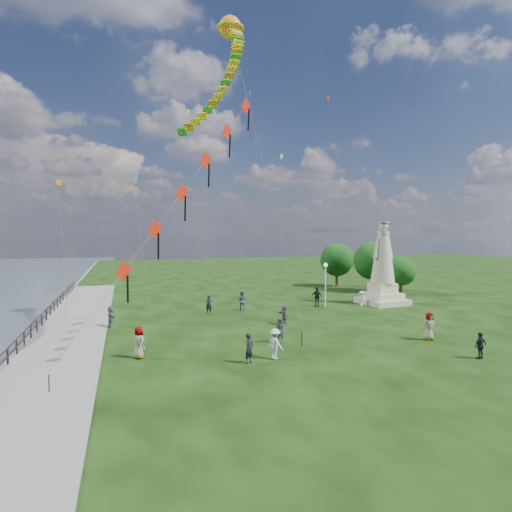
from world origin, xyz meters
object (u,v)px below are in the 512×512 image
object	(u,v)px
person_9	(317,297)
person_10	(139,342)
person_0	(249,348)
person_11	(284,315)
person_2	(275,344)
person_8	(362,298)
person_5	(111,317)
person_7	(242,301)
person_6	(209,305)
lamppost	(325,275)
statue	(383,273)
person_3	(480,346)
person_1	(280,331)
person_4	(429,326)
serpent_kite	(230,29)

from	to	relation	value
person_9	person_10	xyz separation A→B (m)	(-17.06, -12.44, -0.02)
person_0	person_11	distance (m)	10.12
person_2	person_8	xyz separation A→B (m)	(13.88, 13.75, -0.14)
person_5	person_7	bearing A→B (deg)	-82.52
person_6	person_8	xyz separation A→B (m)	(14.95, -0.65, -0.07)
lamppost	person_9	size ratio (longest dim) A/B	2.25
person_10	person_9	bearing A→B (deg)	-83.33
person_6	person_9	size ratio (longest dim) A/B	0.84
statue	person_5	world-z (taller)	statue
person_3	person_6	size ratio (longest dim) A/B	0.97
lamppost	person_8	size ratio (longest dim) A/B	2.92
person_0	person_1	world-z (taller)	person_0
person_11	person_3	bearing A→B (deg)	28.02
lamppost	person_4	world-z (taller)	lamppost
person_3	person_8	size ratio (longest dim) A/B	1.06
lamppost	person_11	xyz separation A→B (m)	(-6.43, -5.83, -2.29)
person_7	person_2	bearing A→B (deg)	107.78
lamppost	person_8	xyz separation A→B (m)	(3.76, -0.31, -2.35)
person_3	person_6	xyz separation A→B (m)	(-12.30, 17.89, 0.02)
person_10	person_11	bearing A→B (deg)	-91.80
serpent_kite	lamppost	bearing A→B (deg)	17.01
person_0	lamppost	bearing A→B (deg)	12.81
person_4	person_9	world-z (taller)	person_9
statue	person_5	bearing A→B (deg)	-179.50
statue	person_11	world-z (taller)	statue
person_2	person_7	size ratio (longest dim) A/B	0.96
lamppost	person_0	world-z (taller)	lamppost
statue	person_6	xyz separation A→B (m)	(-17.52, 0.29, -2.31)
person_3	serpent_kite	distance (m)	28.91
person_4	person_8	bearing A→B (deg)	74.50
person_3	person_11	size ratio (longest dim) A/B	0.98
person_3	person_5	bearing A→B (deg)	-45.07
lamppost	person_11	distance (m)	8.97
person_1	serpent_kite	world-z (taller)	serpent_kite
person_11	person_0	bearing A→B (deg)	-36.64
lamppost	serpent_kite	bearing A→B (deg)	-162.99
person_8	serpent_kite	size ratio (longest dim) A/B	0.06
person_1	person_5	world-z (taller)	person_5
person_4	person_6	bearing A→B (deg)	128.35
person_3	person_9	bearing A→B (deg)	-94.43
person_3	person_10	size ratio (longest dim) A/B	0.84
person_6	serpent_kite	distance (m)	22.68
person_3	person_10	distance (m)	19.60
lamppost	person_3	bearing A→B (deg)	-86.40
person_3	statue	bearing A→B (deg)	-116.06
person_5	person_9	distance (m)	19.19
person_10	person_0	bearing A→B (deg)	-144.63
lamppost	person_8	bearing A→B (deg)	-4.67
person_4	serpent_kite	size ratio (longest dim) A/B	0.08
serpent_kite	person_6	bearing A→B (deg)	108.96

